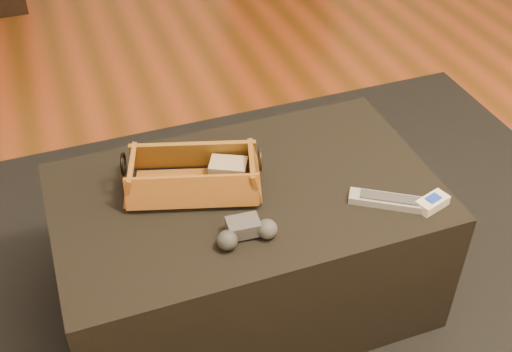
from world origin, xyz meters
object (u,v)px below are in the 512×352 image
object	(u,v)px
ottoman	(247,248)
cream_gadget	(432,203)
wicker_basket	(193,177)
silver_remote	(390,201)
game_controller	(246,231)
tv_remote	(187,186)

from	to	relation	value
ottoman	cream_gadget	distance (m)	0.52
wicker_basket	silver_remote	xyz separation A→B (m)	(0.45, -0.23, -0.03)
game_controller	silver_remote	distance (m)	0.38
ottoman	tv_remote	bearing A→B (deg)	162.38
wicker_basket	silver_remote	size ratio (longest dim) A/B	1.92
game_controller	cream_gadget	xyz separation A→B (m)	(0.48, -0.05, -0.01)
ottoman	silver_remote	distance (m)	0.43
tv_remote	cream_gadget	distance (m)	0.62
ottoman	wicker_basket	world-z (taller)	wicker_basket
tv_remote	wicker_basket	distance (m)	0.03
ottoman	cream_gadget	world-z (taller)	cream_gadget
tv_remote	cream_gadget	size ratio (longest dim) A/B	1.93
wicker_basket	tv_remote	bearing A→B (deg)	-159.92
game_controller	silver_remote	size ratio (longest dim) A/B	0.76
cream_gadget	game_controller	bearing A→B (deg)	173.70
ottoman	wicker_basket	xyz separation A→B (m)	(-0.13, 0.05, 0.25)
cream_gadget	ottoman	bearing A→B (deg)	152.48
ottoman	tv_remote	distance (m)	0.28
ottoman	game_controller	xyz separation A→B (m)	(-0.06, -0.17, 0.23)
tv_remote	ottoman	bearing A→B (deg)	-6.83
game_controller	silver_remote	world-z (taller)	game_controller
silver_remote	cream_gadget	xyz separation A→B (m)	(0.09, -0.05, 0.00)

